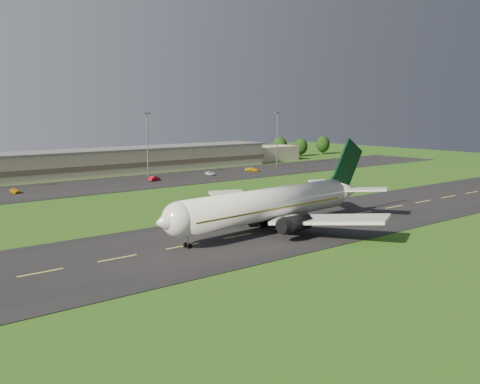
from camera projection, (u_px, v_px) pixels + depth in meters
ground at (326, 220)px, 103.98m from camera, size 360.00×360.00×0.00m
taxiway at (326, 220)px, 103.97m from camera, size 220.00×30.00×0.10m
apron at (147, 181)px, 159.67m from camera, size 260.00×30.00×0.10m
airliner at (270, 205)px, 94.34m from camera, size 51.29×42.06×15.57m
terminal at (128, 161)px, 181.71m from camera, size 145.00×16.00×8.40m
light_mast_centre at (147, 137)px, 166.99m from camera, size 2.40×1.20×20.35m
light_mast_east at (277, 132)px, 200.80m from camera, size 2.40×1.20×20.35m
tree_line at (169, 153)px, 203.04m from camera, size 197.17×8.35×9.48m
service_vehicle_a at (15, 191)px, 136.43m from camera, size 2.05×3.97×1.29m
service_vehicle_b at (154, 179)px, 159.88m from camera, size 4.46×2.92×1.39m
service_vehicle_c at (210, 173)px, 173.93m from camera, size 2.67×4.58×1.20m
service_vehicle_d at (252, 169)px, 183.48m from camera, size 5.21×4.66×1.45m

